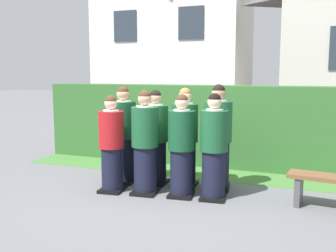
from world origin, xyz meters
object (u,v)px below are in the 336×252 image
at_px(student_in_red_blazer, 112,146).
at_px(student_rear_row_2, 185,140).
at_px(student_rear_row_1, 156,140).
at_px(student_front_row_2, 182,148).
at_px(student_rear_row_3, 218,140).
at_px(student_front_row_1, 145,145).
at_px(student_front_row_3, 214,149).
at_px(student_rear_row_0, 124,137).

height_order(student_in_red_blazer, student_rear_row_2, student_rear_row_2).
distance_m(student_in_red_blazer, student_rear_row_1, 0.80).
height_order(student_front_row_2, student_rear_row_3, student_rear_row_3).
relative_size(student_in_red_blazer, student_rear_row_1, 0.96).
relative_size(student_front_row_1, student_front_row_3, 1.02).
xyz_separation_m(student_front_row_3, student_rear_row_0, (-1.68, 0.32, 0.04)).
bearing_deg(student_rear_row_3, student_in_red_blazer, -154.55).
relative_size(student_front_row_1, student_rear_row_1, 1.01).
relative_size(student_front_row_1, student_front_row_2, 1.03).
bearing_deg(student_front_row_3, student_rear_row_3, 97.37).
xyz_separation_m(student_front_row_3, student_rear_row_2, (-0.61, 0.46, 0.03)).
relative_size(student_in_red_blazer, student_front_row_1, 0.95).
bearing_deg(student_rear_row_0, student_front_row_1, -36.27).
bearing_deg(student_rear_row_2, student_rear_row_0, -172.75).
relative_size(student_in_red_blazer, student_rear_row_3, 0.90).
bearing_deg(student_rear_row_2, student_front_row_2, -76.92).
distance_m(student_front_row_3, student_rear_row_0, 1.72).
bearing_deg(student_front_row_1, student_front_row_2, 7.54).
bearing_deg(student_front_row_3, student_front_row_1, -173.25).
xyz_separation_m(student_rear_row_0, student_rear_row_2, (1.07, 0.14, -0.01)).
bearing_deg(student_rear_row_2, student_in_red_blazer, -145.90).
xyz_separation_m(student_in_red_blazer, student_rear_row_3, (1.55, 0.74, 0.08)).
xyz_separation_m(student_front_row_1, student_rear_row_3, (1.00, 0.64, 0.04)).
bearing_deg(student_rear_row_1, student_front_row_1, -84.86).
bearing_deg(student_in_red_blazer, student_front_row_1, 9.51).
height_order(student_front_row_3, student_rear_row_2, student_rear_row_2).
distance_m(student_front_row_1, student_rear_row_3, 1.19).
bearing_deg(student_rear_row_3, student_rear_row_0, -173.16).
height_order(student_front_row_1, student_front_row_2, student_front_row_1).
xyz_separation_m(student_front_row_2, student_rear_row_1, (-0.63, 0.46, 0.02)).
relative_size(student_front_row_2, student_rear_row_1, 0.98).
bearing_deg(student_rear_row_2, student_front_row_1, -127.97).
relative_size(student_front_row_2, student_rear_row_2, 0.95).
distance_m(student_front_row_2, student_front_row_3, 0.50).
bearing_deg(student_rear_row_2, student_rear_row_1, -174.39).
height_order(student_in_red_blazer, student_front_row_1, student_front_row_1).
relative_size(student_front_row_3, student_rear_row_2, 0.97).
relative_size(student_rear_row_1, student_rear_row_2, 0.98).
xyz_separation_m(student_in_red_blazer, student_front_row_3, (1.61, 0.22, 0.03)).
relative_size(student_front_row_1, student_rear_row_3, 0.95).
xyz_separation_m(student_front_row_2, student_rear_row_0, (-1.19, 0.37, 0.05)).
bearing_deg(student_in_red_blazer, student_rear_row_2, 34.10).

